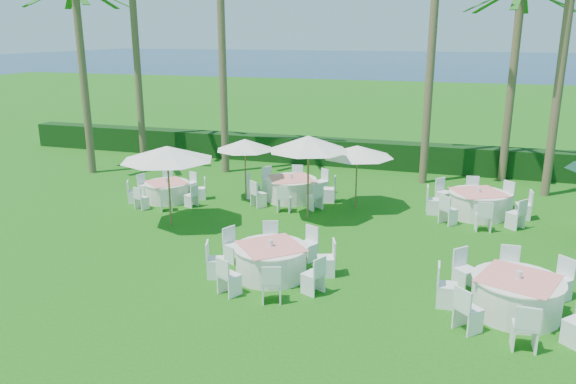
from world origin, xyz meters
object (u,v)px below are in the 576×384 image
(banquet_table_f, at_px, (478,203))
(umbrella_c, at_px, (245,145))
(banquet_table_d, at_px, (167,191))
(banquet_table_c, at_px, (516,295))
(umbrella_a, at_px, (167,153))
(banquet_table_b, at_px, (271,260))
(banquet_table_e, at_px, (291,188))
(umbrella_b, at_px, (308,143))
(umbrella_d, at_px, (357,151))

(banquet_table_f, xyz_separation_m, umbrella_c, (-8.16, -0.49, 1.62))
(banquet_table_d, xyz_separation_m, banquet_table_f, (10.85, 1.53, 0.07))
(banquet_table_c, relative_size, umbrella_a, 1.17)
(banquet_table_f, height_order, umbrella_a, umbrella_a)
(banquet_table_b, height_order, umbrella_c, umbrella_c)
(banquet_table_e, bearing_deg, umbrella_b, -58.45)
(umbrella_a, relative_size, umbrella_c, 1.29)
(umbrella_a, xyz_separation_m, umbrella_d, (5.31, 3.59, -0.32))
(banquet_table_c, bearing_deg, banquet_table_f, 96.07)
(banquet_table_d, xyz_separation_m, umbrella_a, (1.45, -2.37, 1.99))
(umbrella_b, bearing_deg, banquet_table_f, 20.15)
(umbrella_d, bearing_deg, banquet_table_b, -98.59)
(umbrella_a, bearing_deg, banquet_table_b, -32.23)
(banquet_table_d, distance_m, umbrella_b, 5.91)
(banquet_table_c, bearing_deg, banquet_table_b, 177.30)
(banquet_table_f, height_order, umbrella_d, umbrella_d)
(banquet_table_b, relative_size, umbrella_d, 1.26)
(banquet_table_b, bearing_deg, umbrella_c, 116.88)
(umbrella_d, bearing_deg, banquet_table_f, 4.32)
(umbrella_c, bearing_deg, umbrella_a, -109.87)
(umbrella_b, height_order, umbrella_d, umbrella_b)
(umbrella_c, bearing_deg, banquet_table_c, -35.86)
(banquet_table_b, height_order, banquet_table_f, banquet_table_f)
(banquet_table_d, bearing_deg, banquet_table_c, -24.94)
(banquet_table_d, distance_m, umbrella_d, 7.08)
(umbrella_b, bearing_deg, banquet_table_e, 121.55)
(umbrella_a, height_order, umbrella_c, umbrella_a)
(banquet_table_c, distance_m, banquet_table_d, 12.78)
(banquet_table_c, distance_m, umbrella_c, 11.10)
(banquet_table_c, bearing_deg, banquet_table_e, 136.69)
(umbrella_a, bearing_deg, umbrella_c, 70.13)
(banquet_table_b, height_order, banquet_table_d, banquet_table_b)
(banquet_table_e, xyz_separation_m, umbrella_b, (1.18, -1.92, 2.12))
(banquet_table_b, distance_m, banquet_table_f, 8.34)
(umbrella_b, relative_size, umbrella_c, 1.23)
(banquet_table_d, bearing_deg, umbrella_d, 10.26)
(banquet_table_d, height_order, umbrella_d, umbrella_d)
(banquet_table_b, xyz_separation_m, umbrella_b, (-0.33, 4.68, 2.12))
(banquet_table_c, xyz_separation_m, umbrella_b, (-6.11, 4.95, 2.10))
(umbrella_d, bearing_deg, umbrella_a, -145.93)
(banquet_table_d, relative_size, banquet_table_f, 0.82)
(banquet_table_d, xyz_separation_m, umbrella_d, (6.77, 1.22, 1.67))
(banquet_table_c, xyz_separation_m, umbrella_c, (-8.90, 6.43, 1.62))
(banquet_table_e, height_order, umbrella_b, umbrella_b)
(banquet_table_c, height_order, umbrella_c, umbrella_c)
(banquet_table_c, relative_size, umbrella_c, 1.50)
(banquet_table_d, relative_size, banquet_table_e, 0.84)
(umbrella_b, bearing_deg, banquet_table_c, -39.02)
(banquet_table_d, bearing_deg, umbrella_c, 21.23)
(umbrella_a, bearing_deg, banquet_table_f, 22.55)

